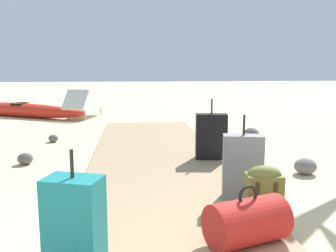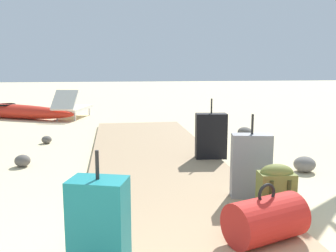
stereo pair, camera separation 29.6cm
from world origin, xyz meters
name	(u,v)px [view 1 (the left image)]	position (x,y,z in m)	size (l,w,h in m)	color
ground_plane	(162,190)	(0.00, 3.08, 0.00)	(60.00, 60.00, 0.00)	beige
boardwalk	(157,168)	(0.00, 3.84, 0.04)	(1.84, 7.69, 0.08)	tan
backpack_olive	(264,191)	(0.80, 2.01, 0.33)	(0.32, 0.23, 0.48)	olive
duffel_bag_red	(247,222)	(0.52, 1.58, 0.25)	(0.67, 0.52, 0.46)	red
suitcase_teal	(74,222)	(-0.70, 1.39, 0.39)	(0.42, 0.34, 0.79)	#197A7F
suitcase_black	(211,136)	(0.79, 4.14, 0.41)	(0.46, 0.25, 0.86)	black
suitcase_grey	(243,167)	(0.76, 2.53, 0.40)	(0.42, 0.25, 0.85)	slate
lounge_chair	(83,106)	(-1.68, 9.18, 0.33)	(0.99, 1.64, 0.79)	white
kayak	(20,110)	(-3.46, 9.61, 0.19)	(4.08, 2.66, 0.39)	red
rock_left_far	(25,159)	(-1.87, 4.37, 0.08)	(0.22, 0.21, 0.17)	#5B5651
rock_left_mid	(53,138)	(-1.80, 5.95, 0.07)	(0.19, 0.18, 0.14)	#5B5651
rock_right_near	(252,133)	(1.97, 5.91, 0.11)	(0.38, 0.28, 0.21)	#5B5651
rock_right_far	(305,166)	(1.92, 3.53, 0.10)	(0.31, 0.28, 0.21)	slate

